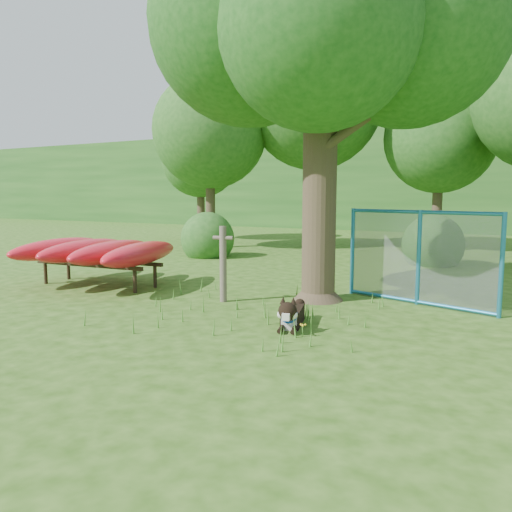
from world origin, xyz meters
The scene contains 14 objects.
ground centered at (0.00, 0.00, 0.00)m, with size 80.00×80.00×0.00m, color #234A0E.
oak_tree centered at (0.76, 2.71, 5.47)m, with size 6.63×5.81×8.21m.
wooden_post centered at (-0.76, 1.65, 0.78)m, with size 0.40×0.16×1.47m.
kayak_rack centered at (-4.18, 1.79, 0.80)m, with size 3.60×3.19×1.04m.
husky_dog centered at (1.18, 0.53, 0.20)m, with size 0.55×1.24×0.56m.
fence_section centered at (2.61, 3.18, 0.90)m, with size 2.94×1.00×2.98m.
wildflower_clump centered at (1.55, 0.12, 0.16)m, with size 0.09×0.09×0.20m.
bg_tree_a centered at (-6.50, 10.00, 4.48)m, with size 4.40×4.40×6.70m.
bg_tree_b centered at (-3.00, 12.00, 5.61)m, with size 5.20×5.20×8.22m.
bg_tree_c centered at (1.50, 13.00, 4.11)m, with size 4.00×4.00×6.12m.
bg_tree_f centered at (-9.00, 13.00, 3.73)m, with size 3.60×3.60×5.55m.
shrub_left centered at (-5.00, 7.50, 0.00)m, with size 1.80×1.80×1.80m, color #21541B.
shrub_mid centered at (2.00, 9.00, 0.00)m, with size 1.80×1.80×1.80m, color #21541B.
wooded_hillside centered at (0.00, 28.00, 3.00)m, with size 80.00×12.00×6.00m, color #21541B.
Camera 1 is at (4.28, -6.46, 2.07)m, focal length 35.00 mm.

